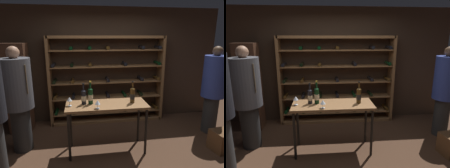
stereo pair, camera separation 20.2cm
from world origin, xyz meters
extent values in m
plane|color=#472D1E|center=(0.00, 0.00, 0.00)|extent=(9.57, 9.57, 0.00)
cube|color=#3D2B1E|center=(0.00, 1.79, 1.33)|extent=(5.48, 0.10, 2.66)
cube|color=brown|center=(-1.29, 1.58, 1.01)|extent=(0.06, 0.32, 2.02)
cube|color=brown|center=(1.29, 1.58, 1.01)|extent=(0.06, 0.32, 2.02)
cube|color=brown|center=(0.00, 1.58, 1.99)|extent=(2.58, 0.32, 0.06)
cube|color=brown|center=(0.00, 1.58, 0.03)|extent=(2.58, 0.32, 0.06)
cube|color=brown|center=(0.00, 1.58, 0.25)|extent=(2.50, 0.32, 0.02)
cylinder|color=black|center=(-1.19, 1.58, 0.30)|extent=(0.08, 0.30, 0.08)
cylinder|color=black|center=(-0.79, 1.58, 0.30)|extent=(0.08, 0.30, 0.08)
cylinder|color=black|center=(-0.40, 1.58, 0.30)|extent=(0.08, 0.30, 0.08)
cylinder|color=black|center=(0.00, 1.58, 0.30)|extent=(0.08, 0.30, 0.08)
cylinder|color=black|center=(0.40, 1.58, 0.30)|extent=(0.08, 0.30, 0.08)
cylinder|color=black|center=(0.80, 1.58, 0.30)|extent=(0.08, 0.30, 0.08)
cylinder|color=#4C3314|center=(1.19, 1.58, 0.30)|extent=(0.08, 0.30, 0.08)
cube|color=brown|center=(0.00, 1.58, 0.61)|extent=(2.50, 0.32, 0.02)
cylinder|color=#4C3314|center=(-1.19, 1.58, 0.67)|extent=(0.08, 0.30, 0.08)
cylinder|color=black|center=(-0.79, 1.58, 0.67)|extent=(0.08, 0.30, 0.08)
cylinder|color=black|center=(-0.40, 1.58, 0.67)|extent=(0.08, 0.30, 0.08)
cylinder|color=black|center=(0.00, 1.58, 0.67)|extent=(0.08, 0.30, 0.08)
cylinder|color=black|center=(0.40, 1.58, 0.67)|extent=(0.08, 0.30, 0.08)
cylinder|color=black|center=(0.80, 1.58, 0.67)|extent=(0.08, 0.30, 0.08)
cube|color=brown|center=(0.00, 1.58, 0.98)|extent=(2.50, 0.32, 0.02)
cylinder|color=black|center=(-1.19, 1.58, 1.03)|extent=(0.08, 0.30, 0.08)
cylinder|color=#4C3314|center=(-0.79, 1.58, 1.03)|extent=(0.08, 0.30, 0.08)
cylinder|color=black|center=(0.00, 1.58, 1.03)|extent=(0.08, 0.30, 0.08)
cylinder|color=black|center=(0.80, 1.58, 1.03)|extent=(0.08, 0.30, 0.08)
cylinder|color=#4C3314|center=(1.19, 1.58, 1.03)|extent=(0.08, 0.30, 0.08)
cube|color=brown|center=(0.00, 1.58, 1.34)|extent=(2.50, 0.32, 0.02)
cylinder|color=black|center=(-1.19, 1.58, 1.39)|extent=(0.08, 0.30, 0.08)
cylinder|color=black|center=(-0.79, 1.58, 1.39)|extent=(0.08, 0.30, 0.08)
cylinder|color=#4C3314|center=(-0.40, 1.58, 1.39)|extent=(0.08, 0.30, 0.08)
cylinder|color=black|center=(0.40, 1.58, 1.39)|extent=(0.08, 0.30, 0.08)
cylinder|color=black|center=(1.19, 1.58, 1.39)|extent=(0.08, 0.30, 0.08)
cube|color=brown|center=(0.00, 1.58, 1.70)|extent=(2.50, 0.32, 0.02)
cylinder|color=black|center=(-0.79, 1.58, 1.76)|extent=(0.08, 0.30, 0.08)
cylinder|color=black|center=(-0.40, 1.58, 1.76)|extent=(0.08, 0.30, 0.08)
cylinder|color=#4C3314|center=(0.00, 1.58, 1.76)|extent=(0.08, 0.30, 0.08)
cylinder|color=black|center=(0.80, 1.58, 1.76)|extent=(0.08, 0.30, 0.08)
cylinder|color=black|center=(1.19, 1.58, 1.76)|extent=(0.08, 0.30, 0.08)
cube|color=brown|center=(-0.18, 0.32, 0.86)|extent=(1.38, 0.55, 0.04)
cylinder|color=black|center=(-0.82, 0.09, 0.42)|extent=(0.04, 0.04, 0.84)
cylinder|color=black|center=(0.47, 0.09, 0.42)|extent=(0.04, 0.04, 0.84)
cylinder|color=black|center=(-0.82, 0.54, 0.42)|extent=(0.04, 0.04, 0.84)
cylinder|color=black|center=(0.47, 0.54, 0.42)|extent=(0.04, 0.04, 0.84)
cylinder|color=#262626|center=(-1.68, 0.57, 0.40)|extent=(0.32, 0.32, 0.80)
cylinder|color=#4C4C51|center=(-1.68, 0.57, 1.23)|extent=(0.50, 0.50, 0.86)
sphere|color=#AD7A5B|center=(-1.68, 0.57, 1.75)|extent=(0.21, 0.21, 0.21)
cube|color=olive|center=(-1.47, 0.42, 1.33)|extent=(0.04, 0.04, 0.48)
cylinder|color=#282828|center=(2.09, 0.70, 0.39)|extent=(0.29, 0.29, 0.78)
cylinder|color=#2D3D8C|center=(2.09, 0.70, 1.21)|extent=(0.45, 0.45, 0.85)
sphere|color=brown|center=(2.09, 0.70, 1.72)|extent=(0.20, 0.20, 0.20)
cube|color=#4C2D1E|center=(-1.90, 1.35, 0.94)|extent=(0.44, 0.36, 1.88)
cylinder|color=#4C3314|center=(0.27, 0.32, 1.01)|extent=(0.08, 0.08, 0.25)
cone|color=#4C3314|center=(0.27, 0.32, 1.14)|extent=(0.08, 0.08, 0.03)
cylinder|color=#4C3314|center=(0.27, 0.32, 1.20)|extent=(0.03, 0.03, 0.09)
cylinder|color=black|center=(0.27, 0.32, 1.25)|extent=(0.03, 0.03, 0.02)
cylinder|color=black|center=(0.27, 0.32, 0.99)|extent=(0.08, 0.08, 0.09)
cylinder|color=black|center=(-0.56, 0.36, 1.00)|extent=(0.08, 0.08, 0.23)
cone|color=black|center=(-0.56, 0.36, 1.12)|extent=(0.08, 0.08, 0.03)
cylinder|color=black|center=(-0.56, 0.36, 1.18)|extent=(0.03, 0.03, 0.09)
cylinder|color=black|center=(-0.56, 0.36, 1.24)|extent=(0.03, 0.03, 0.02)
cylinder|color=#C6B28C|center=(-0.56, 0.36, 0.99)|extent=(0.08, 0.08, 0.09)
cylinder|color=black|center=(-0.45, 0.36, 1.01)|extent=(0.08, 0.08, 0.26)
cone|color=black|center=(-0.45, 0.36, 1.15)|extent=(0.08, 0.08, 0.03)
cylinder|color=black|center=(-0.45, 0.36, 1.21)|extent=(0.03, 0.03, 0.10)
cylinder|color=#B7932D|center=(-0.45, 0.36, 1.27)|extent=(0.03, 0.03, 0.02)
cylinder|color=#C6B28C|center=(-0.45, 0.36, 1.00)|extent=(0.08, 0.08, 0.10)
cylinder|color=silver|center=(-0.35, 0.12, 0.88)|extent=(0.07, 0.07, 0.00)
cylinder|color=silver|center=(-0.35, 0.12, 0.92)|extent=(0.01, 0.01, 0.07)
cone|color=silver|center=(-0.35, 0.12, 0.99)|extent=(0.09, 0.09, 0.07)
cylinder|color=#590A14|center=(-0.35, 0.12, 0.97)|extent=(0.05, 0.05, 0.02)
cylinder|color=silver|center=(-0.80, 0.32, 0.88)|extent=(0.07, 0.07, 0.00)
cylinder|color=silver|center=(-0.80, 0.32, 0.93)|extent=(0.01, 0.01, 0.08)
cone|color=silver|center=(-0.80, 0.32, 1.00)|extent=(0.08, 0.08, 0.07)
cylinder|color=#590A14|center=(-0.80, 0.32, 0.99)|extent=(0.05, 0.05, 0.02)
camera|label=1|loc=(-0.57, -2.80, 2.01)|focal=31.14mm
camera|label=2|loc=(-0.36, -2.83, 2.01)|focal=31.14mm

